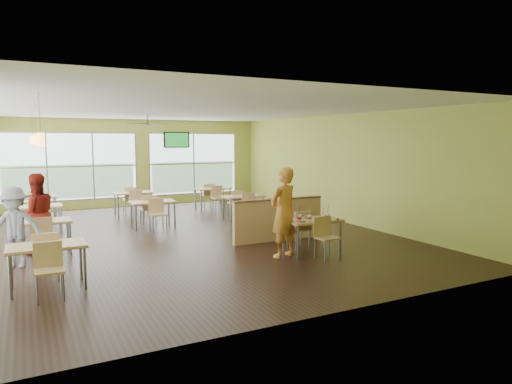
# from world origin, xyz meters

# --- Properties ---
(room) EXTENTS (12.00, 12.04, 3.20)m
(room) POSITION_xyz_m (0.00, 0.00, 1.60)
(room) COLOR black
(room) RESTS_ON ground
(window_bays) EXTENTS (9.24, 10.24, 2.38)m
(window_bays) POSITION_xyz_m (-2.65, 3.08, 1.48)
(window_bays) COLOR white
(window_bays) RESTS_ON room
(main_table) EXTENTS (1.22, 1.52, 0.87)m
(main_table) POSITION_xyz_m (2.00, -3.00, 0.63)
(main_table) COLOR tan
(main_table) RESTS_ON floor
(half_wall_divider) EXTENTS (2.40, 0.14, 1.04)m
(half_wall_divider) POSITION_xyz_m (2.00, -1.55, 0.52)
(half_wall_divider) COLOR tan
(half_wall_divider) RESTS_ON floor
(dining_tables) EXTENTS (6.92, 8.72, 0.87)m
(dining_tables) POSITION_xyz_m (-1.05, 1.71, 0.63)
(dining_tables) COLOR tan
(dining_tables) RESTS_ON floor
(pendant_lights) EXTENTS (0.11, 7.31, 0.86)m
(pendant_lights) POSITION_xyz_m (-3.20, 0.68, 2.45)
(pendant_lights) COLOR #2D2119
(pendant_lights) RESTS_ON ceiling
(ceiling_fan) EXTENTS (1.25, 1.25, 0.29)m
(ceiling_fan) POSITION_xyz_m (-0.00, 3.00, 2.95)
(ceiling_fan) COLOR #2D2119
(ceiling_fan) RESTS_ON ceiling
(tv_backwall) EXTENTS (1.00, 0.07, 0.60)m
(tv_backwall) POSITION_xyz_m (1.80, 5.90, 2.45)
(tv_backwall) COLOR black
(tv_backwall) RESTS_ON wall_back
(man_plaid) EXTENTS (0.79, 0.64, 1.89)m
(man_plaid) POSITION_xyz_m (1.31, -2.95, 0.95)
(man_plaid) COLOR #D04817
(man_plaid) RESTS_ON floor
(patron_maroon) EXTENTS (0.97, 0.83, 1.74)m
(patron_maroon) POSITION_xyz_m (-3.28, -0.33, 0.87)
(patron_maroon) COLOR maroon
(patron_maroon) RESTS_ON floor
(patron_grey) EXTENTS (1.14, 0.85, 1.57)m
(patron_grey) POSITION_xyz_m (-3.68, -1.29, 0.78)
(patron_grey) COLOR slate
(patron_grey) RESTS_ON floor
(cup_blue) EXTENTS (0.10, 0.10, 0.37)m
(cup_blue) POSITION_xyz_m (1.64, -3.06, 0.82)
(cup_blue) COLOR white
(cup_blue) RESTS_ON main_table
(cup_yellow) EXTENTS (0.09, 0.09, 0.32)m
(cup_yellow) POSITION_xyz_m (1.85, -3.12, 0.81)
(cup_yellow) COLOR white
(cup_yellow) RESTS_ON main_table
(cup_red_near) EXTENTS (0.08, 0.08, 0.30)m
(cup_red_near) POSITION_xyz_m (2.14, -3.20, 0.81)
(cup_red_near) COLOR white
(cup_red_near) RESTS_ON main_table
(cup_red_far) EXTENTS (0.09, 0.09, 0.31)m
(cup_red_far) POSITION_xyz_m (2.37, -3.06, 0.81)
(cup_red_far) COLOR white
(cup_red_far) RESTS_ON main_table
(food_basket) EXTENTS (0.23, 0.23, 0.05)m
(food_basket) POSITION_xyz_m (2.35, -2.95, 0.78)
(food_basket) COLOR black
(food_basket) RESTS_ON main_table
(ketchup_cup) EXTENTS (0.06, 0.06, 0.03)m
(ketchup_cup) POSITION_xyz_m (2.45, -3.30, 0.76)
(ketchup_cup) COLOR #9C0316
(ketchup_cup) RESTS_ON main_table
(wrapper_left) EXTENTS (0.17, 0.15, 0.04)m
(wrapper_left) POSITION_xyz_m (1.63, -3.20, 0.77)
(wrapper_left) COLOR olive
(wrapper_left) RESTS_ON main_table
(wrapper_mid) EXTENTS (0.24, 0.22, 0.05)m
(wrapper_mid) POSITION_xyz_m (2.02, -2.79, 0.78)
(wrapper_mid) COLOR olive
(wrapper_mid) RESTS_ON main_table
(wrapper_right) EXTENTS (0.18, 0.17, 0.04)m
(wrapper_right) POSITION_xyz_m (2.24, -3.25, 0.77)
(wrapper_right) COLOR olive
(wrapper_right) RESTS_ON main_table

